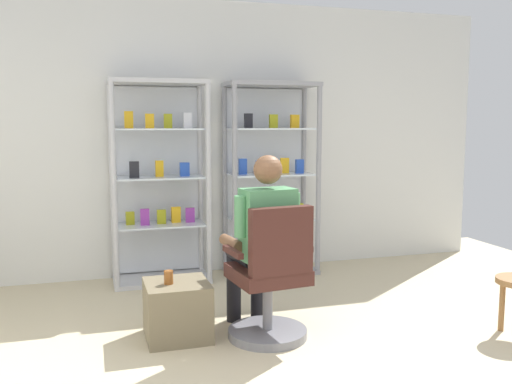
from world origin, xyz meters
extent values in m
cube|color=silver|center=(0.00, 3.00, 1.35)|extent=(6.00, 0.10, 2.70)
cylinder|color=#B7B7BC|center=(-0.98, 2.50, 0.95)|extent=(0.05, 0.05, 1.90)
cylinder|color=#B7B7BC|center=(-0.13, 2.50, 0.95)|extent=(0.05, 0.05, 1.90)
cylinder|color=#B7B7BC|center=(-0.98, 2.90, 0.95)|extent=(0.05, 0.05, 1.90)
cylinder|color=#B7B7BC|center=(-0.13, 2.90, 0.95)|extent=(0.05, 0.05, 1.90)
cube|color=#B7B7BC|center=(-0.55, 2.70, 1.88)|extent=(0.90, 0.45, 0.04)
cube|color=#B7B7BC|center=(-0.55, 2.70, 0.02)|extent=(0.90, 0.45, 0.04)
cube|color=silver|center=(-0.55, 2.92, 0.95)|extent=(0.84, 0.02, 1.80)
cube|color=silver|center=(-0.55, 2.70, 0.55)|extent=(0.82, 0.39, 0.02)
cube|color=#999919|center=(-0.83, 2.74, 0.62)|extent=(0.08, 0.05, 0.12)
cube|color=purple|center=(-0.70, 2.68, 0.64)|extent=(0.09, 0.05, 0.15)
cube|color=#999919|center=(-0.54, 2.71, 0.63)|extent=(0.08, 0.04, 0.13)
cube|color=gold|center=(-0.40, 2.74, 0.63)|extent=(0.09, 0.05, 0.15)
cube|color=purple|center=(-0.27, 2.72, 0.63)|extent=(0.09, 0.05, 0.14)
cube|color=silver|center=(-0.55, 2.70, 1.00)|extent=(0.82, 0.39, 0.02)
cube|color=black|center=(-0.78, 2.66, 1.08)|extent=(0.09, 0.06, 0.15)
cube|color=gold|center=(-0.55, 2.70, 1.08)|extent=(0.08, 0.04, 0.15)
cube|color=#264CB2|center=(-0.32, 2.68, 1.07)|extent=(0.09, 0.04, 0.13)
cube|color=silver|center=(-0.55, 2.70, 1.45)|extent=(0.82, 0.39, 0.02)
cube|color=gold|center=(-0.82, 2.70, 1.54)|extent=(0.08, 0.05, 0.16)
cube|color=gold|center=(-0.63, 2.67, 1.52)|extent=(0.08, 0.05, 0.13)
cube|color=#999919|center=(-0.46, 2.69, 1.52)|extent=(0.08, 0.05, 0.13)
cube|color=silver|center=(-0.28, 2.68, 1.53)|extent=(0.08, 0.04, 0.14)
cylinder|color=gray|center=(0.13, 2.50, 0.95)|extent=(0.05, 0.05, 1.90)
cylinder|color=gray|center=(0.98, 2.50, 0.95)|extent=(0.05, 0.05, 1.90)
cylinder|color=gray|center=(0.13, 2.90, 0.95)|extent=(0.05, 0.05, 1.90)
cylinder|color=gray|center=(0.98, 2.90, 0.95)|extent=(0.05, 0.05, 1.90)
cube|color=gray|center=(0.55, 2.70, 1.88)|extent=(0.90, 0.45, 0.04)
cube|color=gray|center=(0.55, 2.70, 0.02)|extent=(0.90, 0.45, 0.04)
cube|color=silver|center=(0.55, 2.92, 0.95)|extent=(0.84, 0.02, 1.80)
cube|color=silver|center=(0.55, 2.70, 0.55)|extent=(0.82, 0.39, 0.02)
cube|color=#999919|center=(0.26, 2.68, 0.62)|extent=(0.08, 0.05, 0.13)
cube|color=#999919|center=(0.41, 2.68, 0.63)|extent=(0.08, 0.03, 0.14)
cube|color=#264CB2|center=(0.55, 2.69, 0.63)|extent=(0.09, 0.06, 0.15)
cube|color=red|center=(0.70, 2.70, 0.63)|extent=(0.08, 0.05, 0.15)
cube|color=#999919|center=(0.85, 2.68, 0.63)|extent=(0.07, 0.05, 0.14)
cube|color=silver|center=(0.55, 2.70, 1.00)|extent=(0.82, 0.39, 0.02)
cube|color=#264CB2|center=(0.26, 2.70, 1.08)|extent=(0.08, 0.04, 0.15)
cube|color=#264CB2|center=(0.41, 2.65, 1.08)|extent=(0.08, 0.04, 0.14)
cube|color=gold|center=(0.55, 2.73, 1.07)|extent=(0.07, 0.05, 0.12)
cube|color=gold|center=(0.70, 2.71, 1.08)|extent=(0.09, 0.04, 0.15)
cube|color=#264CB2|center=(0.83, 2.65, 1.08)|extent=(0.08, 0.04, 0.14)
cube|color=silver|center=(0.55, 2.70, 1.45)|extent=(0.82, 0.39, 0.02)
cube|color=black|center=(0.32, 2.71, 1.53)|extent=(0.08, 0.05, 0.14)
cube|color=#999919|center=(0.56, 2.66, 1.52)|extent=(0.08, 0.04, 0.13)
cube|color=gold|center=(0.80, 2.70, 1.52)|extent=(0.09, 0.04, 0.13)
cylinder|color=slate|center=(-0.01, 1.08, 0.03)|extent=(0.56, 0.56, 0.06)
cylinder|color=slate|center=(-0.01, 1.08, 0.24)|extent=(0.07, 0.07, 0.41)
cube|color=#3F1E19|center=(-0.01, 1.08, 0.46)|extent=(0.53, 0.53, 0.10)
cube|color=#3F1E19|center=(0.01, 0.87, 0.73)|extent=(0.45, 0.13, 0.45)
cube|color=#3F1E19|center=(0.25, 1.11, 0.64)|extent=(0.07, 0.30, 0.04)
cube|color=#3F1E19|center=(-0.27, 1.05, 0.64)|extent=(0.07, 0.30, 0.04)
cylinder|color=black|center=(0.07, 1.29, 0.56)|extent=(0.19, 0.41, 0.14)
cylinder|color=black|center=(0.04, 1.49, 0.28)|extent=(0.11, 0.11, 0.56)
cylinder|color=black|center=(-0.13, 1.27, 0.56)|extent=(0.19, 0.41, 0.14)
cylinder|color=black|center=(-0.16, 1.46, 0.28)|extent=(0.11, 0.11, 0.56)
cube|color=#4C8C59|center=(-0.01, 1.08, 0.81)|extent=(0.38, 0.26, 0.50)
sphere|color=brown|center=(-0.01, 1.08, 1.19)|extent=(0.20, 0.20, 0.20)
cylinder|color=#4C8C59|center=(0.19, 1.10, 0.88)|extent=(0.09, 0.09, 0.28)
cylinder|color=brown|center=(0.17, 1.28, 0.66)|extent=(0.11, 0.31, 0.08)
cylinder|color=#4C8C59|center=(-0.21, 1.06, 0.88)|extent=(0.09, 0.09, 0.28)
cylinder|color=brown|center=(-0.23, 1.23, 0.66)|extent=(0.11, 0.31, 0.08)
cube|color=#72664C|center=(-0.62, 1.25, 0.20)|extent=(0.44, 0.44, 0.40)
cylinder|color=brown|center=(-0.68, 1.23, 0.45)|extent=(0.06, 0.06, 0.09)
cylinder|color=olive|center=(1.66, 0.70, 0.19)|extent=(0.04, 0.04, 0.38)
camera|label=1|loc=(-1.18, -2.51, 1.50)|focal=38.92mm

